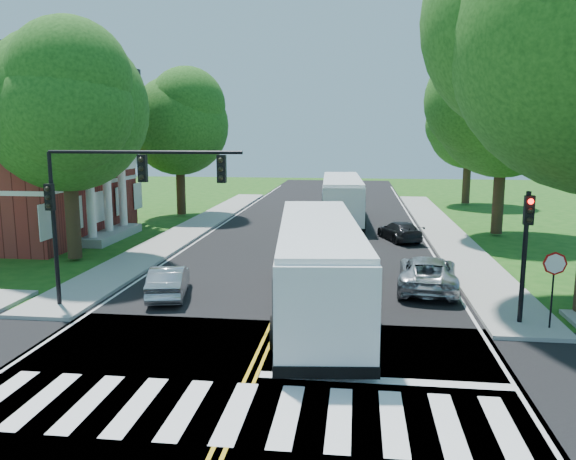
% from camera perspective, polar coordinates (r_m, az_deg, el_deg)
% --- Properties ---
extents(ground, '(140.00, 140.00, 0.00)m').
position_cam_1_polar(ground, '(14.17, -4.88, -17.04)').
color(ground, '#174A12').
rests_on(ground, ground).
extents(road, '(14.00, 96.00, 0.01)m').
position_cam_1_polar(road, '(31.14, 1.95, -2.07)').
color(road, black).
rests_on(road, ground).
extents(cross_road, '(60.00, 12.00, 0.01)m').
position_cam_1_polar(cross_road, '(14.17, -4.88, -17.01)').
color(cross_road, black).
rests_on(cross_road, ground).
extents(center_line, '(0.36, 70.00, 0.01)m').
position_cam_1_polar(center_line, '(35.05, 2.54, -0.73)').
color(center_line, gold).
rests_on(center_line, road).
extents(edge_line_w, '(0.12, 70.00, 0.01)m').
position_cam_1_polar(edge_line_w, '(36.21, -8.25, -0.48)').
color(edge_line_w, silver).
rests_on(edge_line_w, road).
extents(edge_line_e, '(0.12, 70.00, 0.01)m').
position_cam_1_polar(edge_line_e, '(35.19, 13.64, -0.95)').
color(edge_line_e, silver).
rests_on(edge_line_e, road).
extents(crosswalk, '(12.60, 3.00, 0.01)m').
position_cam_1_polar(crosswalk, '(13.73, -5.33, -17.90)').
color(crosswalk, silver).
rests_on(crosswalk, road).
extents(stop_bar, '(6.60, 0.40, 0.01)m').
position_cam_1_polar(stop_bar, '(15.36, 9.76, -14.86)').
color(stop_bar, silver).
rests_on(stop_bar, road).
extents(sidewalk_nw, '(2.60, 40.00, 0.15)m').
position_cam_1_polar(sidewalk_nw, '(39.45, -9.21, 0.42)').
color(sidewalk_nw, gray).
rests_on(sidewalk_nw, ground).
extents(sidewalk_ne, '(2.60, 40.00, 0.15)m').
position_cam_1_polar(sidewalk_ne, '(38.30, 15.38, -0.08)').
color(sidewalk_ne, gray).
rests_on(sidewalk_ne, ground).
extents(tree_west_near, '(8.00, 8.00, 11.40)m').
position_cam_1_polar(tree_west_near, '(29.96, -21.66, 11.27)').
color(tree_west_near, '#321D14').
rests_on(tree_west_near, ground).
extents(tree_west_far, '(7.60, 7.60, 10.67)m').
position_cam_1_polar(tree_west_far, '(44.53, -11.03, 10.36)').
color(tree_west_far, '#321D14').
rests_on(tree_west_far, ground).
extents(tree_east_mid, '(8.40, 8.40, 11.93)m').
position_cam_1_polar(tree_east_mid, '(37.45, 21.09, 11.37)').
color(tree_east_mid, '#321D14').
rests_on(tree_east_mid, ground).
extents(tree_east_far, '(7.20, 7.20, 10.34)m').
position_cam_1_polar(tree_east_far, '(53.28, 17.94, 9.80)').
color(tree_east_far, '#321D14').
rests_on(tree_east_far, ground).
extents(signal_nw, '(7.15, 0.46, 5.66)m').
position_cam_1_polar(signal_nw, '(20.74, -17.36, 3.77)').
color(signal_nw, black).
rests_on(signal_nw, ground).
extents(signal_ne, '(0.30, 0.46, 4.40)m').
position_cam_1_polar(signal_ne, '(19.89, 23.02, -0.92)').
color(signal_ne, black).
rests_on(signal_ne, ground).
extents(stop_sign, '(0.76, 0.08, 2.53)m').
position_cam_1_polar(stop_sign, '(19.88, 25.42, -3.84)').
color(stop_sign, black).
rests_on(stop_sign, ground).
extents(bus_lead, '(4.07, 12.89, 3.28)m').
position_cam_1_polar(bus_lead, '(20.35, 3.08, -3.43)').
color(bus_lead, white).
rests_on(bus_lead, road).
extents(bus_follow, '(3.50, 12.63, 3.24)m').
position_cam_1_polar(bus_follow, '(41.31, 5.47, 3.22)').
color(bus_follow, white).
rests_on(bus_follow, road).
extents(hatchback, '(2.09, 3.99, 1.25)m').
position_cam_1_polar(hatchback, '(22.70, -12.03, -5.12)').
color(hatchback, '#A4A6AB').
rests_on(hatchback, road).
extents(suv, '(2.84, 5.24, 1.39)m').
position_cam_1_polar(suv, '(23.92, 13.99, -4.26)').
color(suv, '#B2B5BA').
rests_on(suv, road).
extents(dark_sedan, '(2.84, 4.34, 1.17)m').
position_cam_1_polar(dark_sedan, '(34.47, 11.27, -0.10)').
color(dark_sedan, black).
rests_on(dark_sedan, road).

